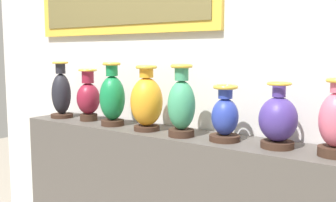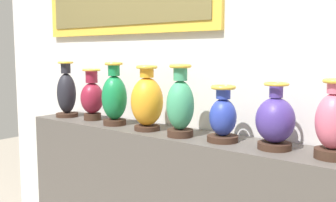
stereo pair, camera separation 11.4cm
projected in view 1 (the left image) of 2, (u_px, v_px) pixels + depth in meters
back_wall at (188, 68)px, 2.43m from camera, size 3.86×0.14×2.70m
vase_onyx at (61, 94)px, 2.77m from camera, size 0.15×0.15×0.39m
vase_burgundy at (88, 98)px, 2.64m from camera, size 0.15×0.15×0.34m
vase_emerald at (112, 98)px, 2.46m from camera, size 0.16×0.16×0.39m
vase_amber at (147, 101)px, 2.30m from camera, size 0.19×0.19×0.38m
vase_jade at (181, 105)px, 2.13m from camera, size 0.15×0.15×0.39m
vase_cobalt at (225, 117)px, 2.03m from camera, size 0.16×0.16×0.29m
vase_indigo at (278, 120)px, 1.88m from camera, size 0.18×0.18×0.31m
vase_rose at (336, 122)px, 1.72m from camera, size 0.15×0.15×0.34m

